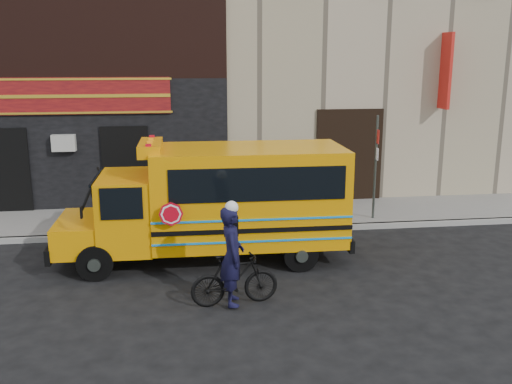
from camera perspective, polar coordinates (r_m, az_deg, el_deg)
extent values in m
plane|color=black|center=(13.48, -0.81, -7.53)|extent=(120.00, 120.00, 0.00)
cube|color=gray|center=(15.90, -1.92, -3.94)|extent=(40.00, 0.20, 0.15)
cube|color=slate|center=(17.33, -2.41, -2.46)|extent=(40.00, 3.00, 0.15)
cube|color=tan|center=(23.08, -4.07, 16.74)|extent=(20.00, 10.00, 12.00)
cube|color=black|center=(18.58, -18.49, 4.49)|extent=(10.00, 0.30, 4.00)
cube|color=black|center=(18.41, -19.33, 15.31)|extent=(10.00, 0.28, 3.00)
cube|color=#4D0B12|center=(18.26, -18.94, 9.06)|extent=(6.50, 0.12, 1.10)
cube|color=black|center=(18.99, -23.74, 1.92)|extent=(1.30, 0.10, 2.50)
cube|color=black|center=(18.30, -12.86, 2.34)|extent=(1.30, 0.10, 2.50)
cube|color=red|center=(19.58, 18.45, 11.41)|extent=(0.10, 0.70, 2.40)
cylinder|color=black|center=(13.12, -15.78, -6.81)|extent=(0.80, 0.29, 0.80)
cylinder|color=black|center=(14.89, -14.72, -4.29)|extent=(0.80, 0.29, 0.80)
cylinder|color=black|center=(13.20, 4.47, -6.19)|extent=(0.80, 0.29, 0.80)
cylinder|color=black|center=(14.97, 3.04, -3.76)|extent=(0.80, 0.29, 0.80)
cube|color=orange|center=(13.95, -17.15, -3.94)|extent=(1.02, 2.01, 0.70)
cube|color=black|center=(14.14, -19.28, -4.94)|extent=(0.14, 2.05, 0.35)
cube|color=orange|center=(13.66, -12.75, -1.85)|extent=(1.22, 2.11, 1.70)
cube|color=black|center=(13.63, -15.22, -0.29)|extent=(0.08, 1.80, 0.90)
cube|color=orange|center=(13.58, -0.78, -0.20)|extent=(4.52, 2.24, 2.25)
cube|color=black|center=(14.29, 8.38, -4.11)|extent=(0.14, 2.20, 0.30)
cube|color=black|center=(12.41, 0.23, 0.76)|extent=(3.90, 0.07, 0.75)
cube|color=orange|center=(13.30, -10.50, 4.38)|extent=(0.51, 1.60, 0.28)
cylinder|color=#BC0719|center=(12.27, -8.50, -2.19)|extent=(0.52, 0.03, 0.52)
cylinder|color=#404842|center=(16.91, 11.83, 2.15)|extent=(0.07, 0.07, 3.18)
cube|color=red|center=(16.67, 12.06, 5.44)|extent=(0.04, 0.28, 0.40)
cube|color=white|center=(16.75, 11.98, 3.76)|extent=(0.04, 0.28, 0.35)
imported|color=black|center=(11.40, -2.16, -8.74)|extent=(1.80, 0.69, 1.05)
imported|color=black|center=(11.18, -2.41, -6.63)|extent=(0.49, 0.73, 1.98)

